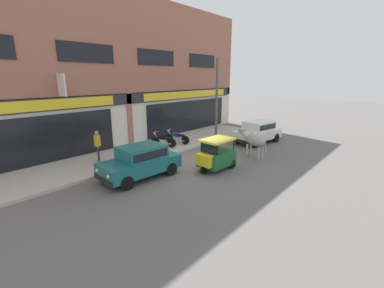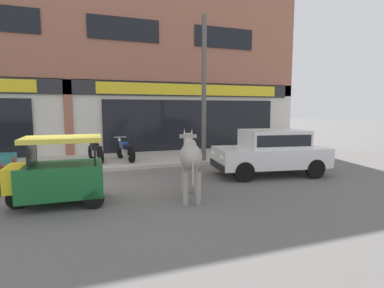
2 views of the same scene
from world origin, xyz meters
name	(u,v)px [view 1 (image 1 of 2)]	position (x,y,z in m)	size (l,w,h in m)	color
ground_plane	(198,165)	(0.00, 0.00, 0.00)	(90.00, 90.00, 0.00)	#605E5B
sidewalk	(149,149)	(0.00, 3.98, 0.07)	(19.00, 3.55, 0.13)	#B7AFA3
shop_building	(124,75)	(0.00, 6.01, 4.48)	(23.00, 1.40, 9.38)	#9E604C
cow	(254,140)	(2.95, -1.54, 1.01)	(0.94, 2.10, 1.61)	#9E998E
car_0	(141,160)	(-3.00, 0.80, 0.81)	(3.70, 1.84, 1.46)	black
car_1	(258,131)	(6.23, -0.10, 0.81)	(3.77, 2.11, 1.46)	black
auto_rickshaw	(215,156)	(0.02, -1.07, 0.66)	(2.01, 1.21, 1.52)	black
motorcycle_0	(163,140)	(0.97, 3.67, 0.52)	(0.65, 1.78, 0.88)	black
motorcycle_1	(177,138)	(2.08, 3.56, 0.52)	(0.64, 1.79, 0.88)	black
pedestrian	(97,143)	(-3.25, 4.03, 1.11)	(0.32, 0.45, 1.60)	#2D2D33
utility_pole	(217,100)	(4.95, 2.50, 2.86)	(0.18, 0.18, 5.45)	#595651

